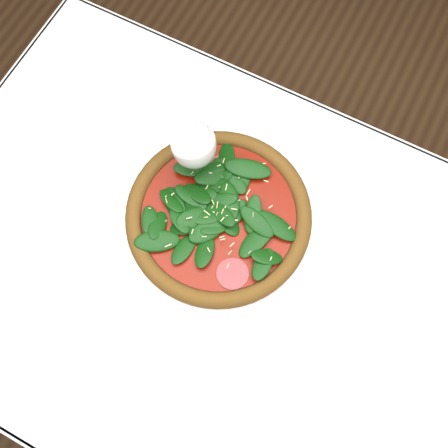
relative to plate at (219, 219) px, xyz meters
The scene contains 5 objects.
ground 0.77m from the plate, 53.14° to the right, with size 6.00×6.00×0.00m, color brown.
dining_table 0.15m from the plate, 53.14° to the right, with size 1.21×0.81×0.75m.
plate is the anchor object (origin of this frame).
pizza 0.02m from the plate, 90.00° to the left, with size 0.43×0.43×0.04m.
wine_glass 0.16m from the plate, 142.69° to the left, with size 0.08×0.08×0.19m.
Camera 1 is at (0.08, -0.17, 1.63)m, focal length 40.00 mm.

